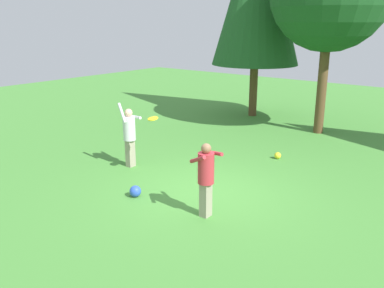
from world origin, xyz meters
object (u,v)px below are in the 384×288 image
frisbee (153,119)px  ball_yellow (278,156)px  person_thrower (129,132)px  ball_blue (135,191)px  person_catcher (206,174)px

frisbee → ball_yellow: frisbee is taller
person_thrower → ball_blue: person_thrower is taller
person_catcher → ball_yellow: size_ratio=7.98×
person_thrower → ball_yellow: bearing=60.4°
person_catcher → ball_blue: person_catcher is taller
person_thrower → ball_yellow: (2.98, 3.19, -0.89)m
person_catcher → ball_blue: size_ratio=5.89×
person_thrower → frisbee: bearing=0.0°
frisbee → ball_blue: 1.91m
person_thrower → ball_blue: bearing=-27.4°
ball_blue → ball_yellow: 4.79m
ball_blue → ball_yellow: bearing=73.8°
ball_yellow → person_thrower: bearing=-133.0°
person_catcher → ball_yellow: person_catcher is taller
frisbee → ball_blue: (0.45, -1.13, -1.48)m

